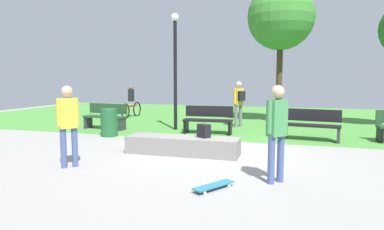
{
  "coord_description": "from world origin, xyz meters",
  "views": [
    {
      "loc": [
        1.84,
        -8.1,
        1.82
      ],
      "look_at": [
        -0.68,
        0.39,
        0.87
      ],
      "focal_mm": 31.89,
      "sensor_mm": 36.0,
      "label": 1
    }
  ],
  "objects_px": {
    "skater_watching": "(68,120)",
    "cyclist_on_bicycle": "(131,104)",
    "skateboard_by_ledge": "(214,186)",
    "backpack_on_ledge": "(204,131)",
    "tree_leaning_ash": "(281,17)",
    "lamp_post": "(175,60)",
    "trash_bin": "(109,123)",
    "park_bench_center_lawn": "(312,124)",
    "pedestrian_with_backpack": "(239,100)",
    "park_bench_near_path": "(208,119)",
    "skater_performing_trick": "(277,126)",
    "concrete_ledge": "(182,145)",
    "park_bench_far_left": "(106,116)"
  },
  "relations": [
    {
      "from": "skater_watching",
      "to": "cyclist_on_bicycle",
      "type": "bearing_deg",
      "value": 108.58
    },
    {
      "from": "skateboard_by_ledge",
      "to": "cyclist_on_bicycle",
      "type": "relative_size",
      "value": 0.43
    },
    {
      "from": "backpack_on_ledge",
      "to": "tree_leaning_ash",
      "type": "height_order",
      "value": "tree_leaning_ash"
    },
    {
      "from": "skateboard_by_ledge",
      "to": "cyclist_on_bicycle",
      "type": "xyz_separation_m",
      "value": [
        -6.03,
        9.08,
        0.57
      ]
    },
    {
      "from": "lamp_post",
      "to": "trash_bin",
      "type": "bearing_deg",
      "value": -129.48
    },
    {
      "from": "park_bench_center_lawn",
      "to": "pedestrian_with_backpack",
      "type": "relative_size",
      "value": 0.97
    },
    {
      "from": "park_bench_center_lawn",
      "to": "cyclist_on_bicycle",
      "type": "xyz_separation_m",
      "value": [
        -7.8,
        3.9,
        0.15
      ]
    },
    {
      "from": "park_bench_near_path",
      "to": "trash_bin",
      "type": "distance_m",
      "value": 3.19
    },
    {
      "from": "skater_performing_trick",
      "to": "pedestrian_with_backpack",
      "type": "distance_m",
      "value": 6.89
    },
    {
      "from": "park_bench_center_lawn",
      "to": "skateboard_by_ledge",
      "type": "bearing_deg",
      "value": -108.81
    },
    {
      "from": "concrete_ledge",
      "to": "park_bench_center_lawn",
      "type": "height_order",
      "value": "park_bench_center_lawn"
    },
    {
      "from": "park_bench_near_path",
      "to": "lamp_post",
      "type": "xyz_separation_m",
      "value": [
        -1.32,
        0.53,
        1.99
      ]
    },
    {
      "from": "lamp_post",
      "to": "pedestrian_with_backpack",
      "type": "xyz_separation_m",
      "value": [
        2.04,
        1.33,
        -1.45
      ]
    },
    {
      "from": "lamp_post",
      "to": "park_bench_far_left",
      "type": "bearing_deg",
      "value": -167.02
    },
    {
      "from": "concrete_ledge",
      "to": "backpack_on_ledge",
      "type": "xyz_separation_m",
      "value": [
        0.51,
        0.07,
        0.37
      ]
    },
    {
      "from": "tree_leaning_ash",
      "to": "trash_bin",
      "type": "height_order",
      "value": "tree_leaning_ash"
    },
    {
      "from": "pedestrian_with_backpack",
      "to": "cyclist_on_bicycle",
      "type": "distance_m",
      "value": 5.6
    },
    {
      "from": "park_bench_center_lawn",
      "to": "trash_bin",
      "type": "distance_m",
      "value": 6.18
    },
    {
      "from": "cyclist_on_bicycle",
      "to": "tree_leaning_ash",
      "type": "bearing_deg",
      "value": -0.57
    },
    {
      "from": "park_bench_center_lawn",
      "to": "tree_leaning_ash",
      "type": "relative_size",
      "value": 0.3
    },
    {
      "from": "backpack_on_ledge",
      "to": "park_bench_center_lawn",
      "type": "distance_m",
      "value": 3.77
    },
    {
      "from": "skateboard_by_ledge",
      "to": "park_bench_center_lawn",
      "type": "distance_m",
      "value": 5.49
    },
    {
      "from": "cyclist_on_bicycle",
      "to": "skateboard_by_ledge",
      "type": "bearing_deg",
      "value": -56.42
    },
    {
      "from": "concrete_ledge",
      "to": "pedestrian_with_backpack",
      "type": "bearing_deg",
      "value": 83.3
    },
    {
      "from": "tree_leaning_ash",
      "to": "trash_bin",
      "type": "bearing_deg",
      "value": -135.44
    },
    {
      "from": "concrete_ledge",
      "to": "pedestrian_with_backpack",
      "type": "xyz_separation_m",
      "value": [
        0.59,
        4.99,
        0.81
      ]
    },
    {
      "from": "concrete_ledge",
      "to": "lamp_post",
      "type": "relative_size",
      "value": 0.67
    },
    {
      "from": "skateboard_by_ledge",
      "to": "pedestrian_with_backpack",
      "type": "height_order",
      "value": "pedestrian_with_backpack"
    },
    {
      "from": "lamp_post",
      "to": "cyclist_on_bicycle",
      "type": "height_order",
      "value": "lamp_post"
    },
    {
      "from": "park_bench_center_lawn",
      "to": "trash_bin",
      "type": "height_order",
      "value": "park_bench_center_lawn"
    },
    {
      "from": "cyclist_on_bicycle",
      "to": "lamp_post",
      "type": "bearing_deg",
      "value": -43.26
    },
    {
      "from": "skateboard_by_ledge",
      "to": "pedestrian_with_backpack",
      "type": "xyz_separation_m",
      "value": [
        -0.73,
        7.35,
        0.96
      ]
    },
    {
      "from": "skater_watching",
      "to": "tree_leaning_ash",
      "type": "relative_size",
      "value": 0.3
    },
    {
      "from": "skater_watching",
      "to": "pedestrian_with_backpack",
      "type": "bearing_deg",
      "value": 70.35
    },
    {
      "from": "trash_bin",
      "to": "tree_leaning_ash",
      "type": "bearing_deg",
      "value": 44.56
    },
    {
      "from": "park_bench_center_lawn",
      "to": "concrete_ledge",
      "type": "bearing_deg",
      "value": -137.45
    },
    {
      "from": "concrete_ledge",
      "to": "park_bench_near_path",
      "type": "distance_m",
      "value": 3.14
    },
    {
      "from": "skater_performing_trick",
      "to": "tree_leaning_ash",
      "type": "height_order",
      "value": "tree_leaning_ash"
    },
    {
      "from": "skater_performing_trick",
      "to": "pedestrian_with_backpack",
      "type": "height_order",
      "value": "skater_performing_trick"
    },
    {
      "from": "skater_watching",
      "to": "backpack_on_ledge",
      "type": "bearing_deg",
      "value": 38.66
    },
    {
      "from": "skateboard_by_ledge",
      "to": "park_bench_near_path",
      "type": "height_order",
      "value": "park_bench_near_path"
    },
    {
      "from": "skater_watching",
      "to": "trash_bin",
      "type": "xyz_separation_m",
      "value": [
        -1.16,
        3.59,
        -0.54
      ]
    },
    {
      "from": "skateboard_by_ledge",
      "to": "park_bench_far_left",
      "type": "xyz_separation_m",
      "value": [
        -5.23,
        5.45,
        0.42
      ]
    },
    {
      "from": "lamp_post",
      "to": "cyclist_on_bicycle",
      "type": "distance_m",
      "value": 4.84
    },
    {
      "from": "park_bench_near_path",
      "to": "park_bench_center_lawn",
      "type": "bearing_deg",
      "value": -5.43
    },
    {
      "from": "park_bench_far_left",
      "to": "pedestrian_with_backpack",
      "type": "bearing_deg",
      "value": 22.9
    },
    {
      "from": "lamp_post",
      "to": "park_bench_center_lawn",
      "type": "bearing_deg",
      "value": -10.39
    },
    {
      "from": "cyclist_on_bicycle",
      "to": "concrete_ledge",
      "type": "bearing_deg",
      "value": -54.94
    },
    {
      "from": "park_bench_far_left",
      "to": "tree_leaning_ash",
      "type": "relative_size",
      "value": 0.29
    },
    {
      "from": "skater_performing_trick",
      "to": "skater_watching",
      "type": "xyz_separation_m",
      "value": [
        -4.11,
        -0.13,
        -0.02
      ]
    }
  ]
}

